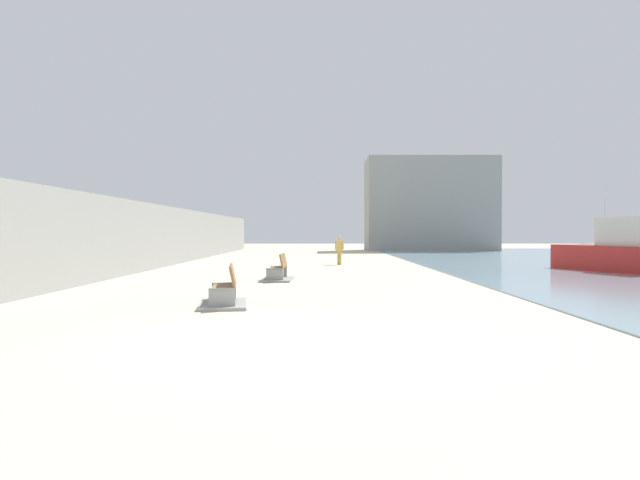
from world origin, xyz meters
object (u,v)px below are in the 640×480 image
at_px(bench_near, 225,296).
at_px(bench_far, 279,274).
at_px(boat_nearest, 618,252).
at_px(boat_far_left, 609,247).
at_px(person_walking, 340,248).

xyz_separation_m(bench_near, bench_far, (0.75, 7.23, 0.00)).
xyz_separation_m(boat_nearest, boat_far_left, (10.09, 21.01, -0.33)).
distance_m(bench_near, person_walking, 17.57).
bearing_deg(boat_nearest, person_walking, 154.23).
xyz_separation_m(bench_far, person_walking, (2.58, 10.01, 0.65)).
bearing_deg(person_walking, bench_far, -104.46).
bearing_deg(boat_far_left, person_walking, -145.36).
height_order(bench_near, boat_far_left, boat_far_left).
relative_size(bench_near, bench_far, 1.04).
relative_size(person_walking, boat_far_left, 0.28).
bearing_deg(person_walking, bench_near, -100.96).
xyz_separation_m(person_walking, boat_nearest, (11.96, -5.77, 0.01)).
distance_m(person_walking, boat_far_left, 26.80).
bearing_deg(bench_near, boat_nearest, 36.85).
bearing_deg(bench_near, bench_far, 84.04).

